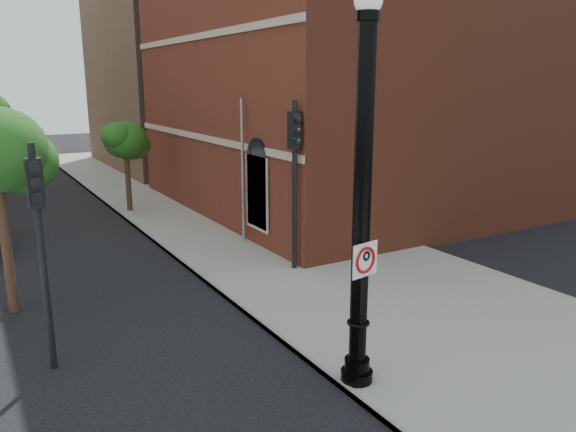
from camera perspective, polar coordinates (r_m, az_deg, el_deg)
ground at (r=10.48m, az=-4.53°, el=-19.76°), size 120.00×120.00×0.00m
sidewalk_right at (r=21.18m, az=-1.81°, el=-2.09°), size 8.00×60.00×0.12m
curb_edge at (r=19.67m, az=-11.97°, el=-3.57°), size 0.10×60.00×0.14m
brick_wall_building at (r=29.51m, az=11.96°, el=14.19°), size 22.30×16.30×12.50m
bg_building_tan_b at (r=42.78m, az=-3.01°, el=15.13°), size 22.00×14.00×14.00m
lamppost at (r=10.17m, az=7.48°, el=-0.12°), size 0.62×0.62×7.28m
no_parking_sign at (r=10.22m, az=7.84°, el=-4.40°), size 0.63×0.16×0.64m
traffic_signal_left at (r=11.83m, az=-23.98°, el=-0.48°), size 0.30×0.38×4.63m
traffic_signal_right at (r=16.69m, az=0.70°, el=5.84°), size 0.38×0.45×5.22m
utility_pole at (r=19.85m, az=-4.62°, el=4.32°), size 0.10×0.10×5.19m
street_tree_c at (r=25.81m, az=-16.15°, el=7.32°), size 2.26×2.05×4.08m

